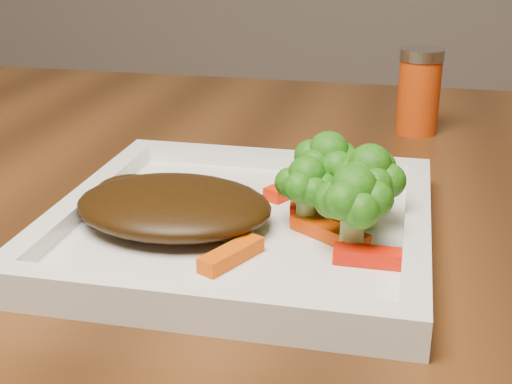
# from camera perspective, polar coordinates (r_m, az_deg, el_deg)

# --- Properties ---
(plate) EXTENTS (0.27, 0.27, 0.01)m
(plate) POSITION_cam_1_polar(r_m,az_deg,el_deg) (0.53, -1.05, -3.02)
(plate) COLOR white
(plate) RESTS_ON dining_table
(steak) EXTENTS (0.15, 0.12, 0.03)m
(steak) POSITION_cam_1_polar(r_m,az_deg,el_deg) (0.52, -6.61, -1.10)
(steak) COLOR #331E07
(steak) RESTS_ON plate
(broccoli_0) EXTENTS (0.07, 0.07, 0.07)m
(broccoli_0) POSITION_cam_1_polar(r_m,az_deg,el_deg) (0.54, 5.77, 2.04)
(broccoli_0) COLOR #306611
(broccoli_0) RESTS_ON plate
(broccoli_1) EXTENTS (0.06, 0.06, 0.06)m
(broccoli_1) POSITION_cam_1_polar(r_m,az_deg,el_deg) (0.52, 9.01, 0.59)
(broccoli_1) COLOR #227413
(broccoli_1) RESTS_ON plate
(broccoli_2) EXTENTS (0.07, 0.07, 0.06)m
(broccoli_2) POSITION_cam_1_polar(r_m,az_deg,el_deg) (0.48, 7.75, -1.60)
(broccoli_2) COLOR #2F7613
(broccoli_2) RESTS_ON plate
(broccoli_3) EXTENTS (0.06, 0.06, 0.06)m
(broccoli_3) POSITION_cam_1_polar(r_m,az_deg,el_deg) (0.51, 4.05, 0.37)
(broccoli_3) COLOR #1A6310
(broccoli_3) RESTS_ON plate
(carrot_1) EXTENTS (0.06, 0.02, 0.01)m
(carrot_1) POSITION_cam_1_polar(r_m,az_deg,el_deg) (0.47, 9.66, -5.15)
(carrot_1) COLOR red
(carrot_1) RESTS_ON plate
(carrot_2) EXTENTS (0.04, 0.05, 0.01)m
(carrot_2) POSITION_cam_1_polar(r_m,az_deg,el_deg) (0.47, -1.98, -5.01)
(carrot_2) COLOR #DD4D03
(carrot_2) RESTS_ON plate
(carrot_4) EXTENTS (0.04, 0.06, 0.01)m
(carrot_4) POSITION_cam_1_polar(r_m,az_deg,el_deg) (0.58, 3.04, 0.44)
(carrot_4) COLOR #FD2304
(carrot_4) RESTS_ON plate
(carrot_5) EXTENTS (0.06, 0.05, 0.01)m
(carrot_5) POSITION_cam_1_polar(r_m,az_deg,el_deg) (0.50, 5.89, -3.16)
(carrot_5) COLOR #DD3A03
(carrot_5) RESTS_ON plate
(carrot_6) EXTENTS (0.06, 0.02, 0.01)m
(carrot_6) POSITION_cam_1_polar(r_m,az_deg,el_deg) (0.53, 5.62, -1.62)
(carrot_6) COLOR red
(carrot_6) RESTS_ON plate
(spice_shaker) EXTENTS (0.05, 0.05, 0.09)m
(spice_shaker) POSITION_cam_1_polar(r_m,az_deg,el_deg) (0.79, 12.91, 7.84)
(spice_shaker) COLOR #C83C0B
(spice_shaker) RESTS_ON dining_table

